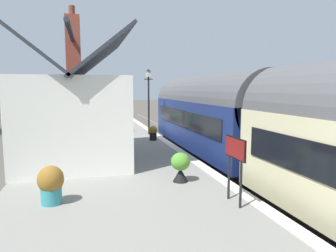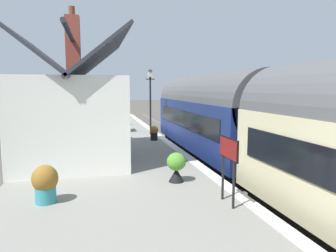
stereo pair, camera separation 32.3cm
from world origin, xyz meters
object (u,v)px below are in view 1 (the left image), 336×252
(station_building, at_px, (75,115))
(bench_platform_end, at_px, (116,116))
(planter_bench_left, at_px, (51,184))
(planter_edge_far, at_px, (100,121))
(lamp_post_platform, at_px, (149,89))
(planter_bench_right, at_px, (86,115))
(station_sign_board, at_px, (235,154))
(planter_under_sign, at_px, (121,119))
(planter_edge_near, at_px, (153,133))
(bench_mid_platform, at_px, (124,123))
(planter_by_door, at_px, (180,166))

(station_building, height_order, bench_platform_end, station_building)
(planter_bench_left, height_order, planter_edge_far, planter_bench_left)
(planter_bench_left, xyz_separation_m, lamp_post_platform, (10.15, -4.31, 2.16))
(planter_edge_far, height_order, planter_bench_right, planter_bench_right)
(planter_bench_right, relative_size, station_sign_board, 0.58)
(planter_bench_right, bearing_deg, planter_edge_far, -168.21)
(planter_bench_left, height_order, lamp_post_platform, lamp_post_platform)
(planter_bench_right, bearing_deg, planter_under_sign, -147.20)
(planter_edge_near, bearing_deg, lamp_post_platform, -5.19)
(planter_edge_far, bearing_deg, station_building, 172.62)
(bench_platform_end, distance_m, planter_edge_far, 2.76)
(bench_mid_platform, height_order, planter_edge_far, bench_mid_platform)
(lamp_post_platform, bearing_deg, planter_under_sign, 11.94)
(planter_under_sign, bearing_deg, bench_mid_platform, 177.28)
(station_building, distance_m, planter_bench_right, 14.44)
(station_building, xyz_separation_m, planter_under_sign, (10.48, -2.84, -1.27))
(station_building, relative_size, planter_bench_left, 6.65)
(bench_platform_end, height_order, planter_edge_far, bench_platform_end)
(planter_bench_left, xyz_separation_m, planter_edge_far, (14.57, -1.67, -0.06))
(bench_platform_end, bearing_deg, station_sign_board, -176.24)
(station_building, xyz_separation_m, planter_bench_right, (14.38, -0.32, -1.20))
(bench_mid_platform, bearing_deg, planter_edge_near, -165.31)
(station_building, distance_m, planter_bench_left, 4.91)
(planter_by_door, xyz_separation_m, lamp_post_platform, (9.26, -0.89, 2.18))
(bench_platform_end, distance_m, planter_bench_right, 3.10)
(station_sign_board, bearing_deg, lamp_post_platform, -0.78)
(planter_under_sign, height_order, lamp_post_platform, lamp_post_platform)
(planter_bench_left, distance_m, planter_under_sign, 15.56)
(planter_edge_near, bearing_deg, station_building, 131.46)
(planter_by_door, bearing_deg, lamp_post_platform, -5.46)
(planter_by_door, distance_m, station_sign_board, 2.19)
(planter_bench_right, bearing_deg, station_sign_board, -170.33)
(planter_edge_near, relative_size, station_sign_board, 0.50)
(planter_edge_near, xyz_separation_m, planter_edge_far, (6.54, 2.45, 0.02))
(planter_by_door, bearing_deg, station_sign_board, -159.19)
(planter_edge_far, bearing_deg, bench_mid_platform, -151.46)
(bench_platform_end, relative_size, planter_under_sign, 1.81)
(planter_edge_near, height_order, lamp_post_platform, lamp_post_platform)
(bench_mid_platform, bearing_deg, station_building, 159.62)
(planter_edge_near, xyz_separation_m, lamp_post_platform, (2.12, -0.19, 2.23))
(planter_bench_right, bearing_deg, planter_bench_left, 177.84)
(planter_edge_near, height_order, planter_edge_far, planter_edge_far)
(planter_bench_left, bearing_deg, planter_by_door, -75.57)
(station_building, height_order, planter_edge_far, station_building)
(planter_bench_left, distance_m, planter_by_door, 3.54)
(planter_bench_left, distance_m, planter_edge_far, 14.67)
(bench_mid_platform, distance_m, planter_bench_right, 7.53)
(lamp_post_platform, bearing_deg, planter_edge_near, 174.81)
(planter_bench_right, height_order, station_sign_board, station_sign_board)
(station_building, relative_size, lamp_post_platform, 1.60)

